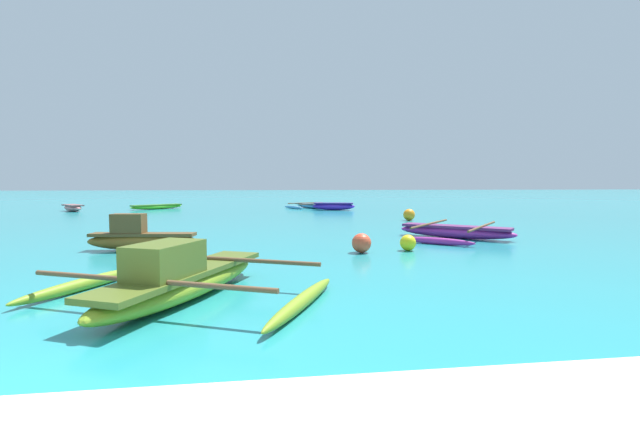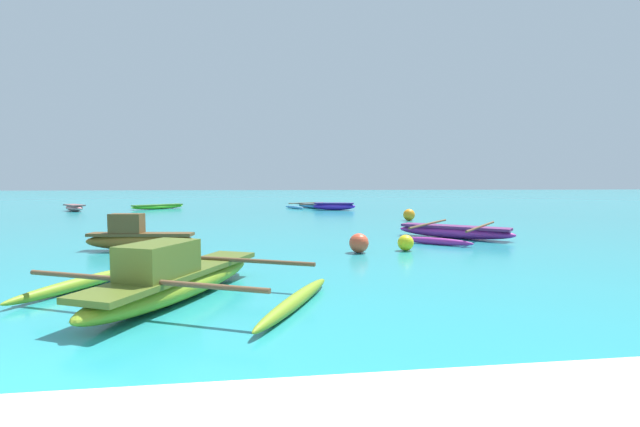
# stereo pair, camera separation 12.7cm
# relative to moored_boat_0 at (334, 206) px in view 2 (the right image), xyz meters

# --- Properties ---
(moored_boat_0) EXTENTS (2.87, 1.41, 0.49)m
(moored_boat_0) POSITION_rel_moored_boat_0_xyz_m (0.00, 0.00, 0.00)
(moored_boat_0) COLOR #4D24BB
(moored_boat_0) RESTS_ON ground_plane
(moored_boat_1) EXTENTS (2.01, 2.29, 0.42)m
(moored_boat_1) POSITION_rel_moored_boat_0_xyz_m (-16.45, 1.09, -0.04)
(moored_boat_1) COLOR #D58281
(moored_boat_1) RESTS_ON ground_plane
(moored_boat_2) EXTENTS (3.96, 4.14, 0.45)m
(moored_boat_2) POSITION_rel_moored_boat_0_xyz_m (1.39, -14.86, -0.06)
(moored_boat_2) COLOR #95288C
(moored_boat_2) RESTS_ON ground_plane
(moored_boat_3) EXTENTS (2.92, 0.85, 0.95)m
(moored_boat_3) POSITION_rel_moored_boat_0_xyz_m (-7.77, -16.14, 0.06)
(moored_boat_3) COLOR brown
(moored_boat_3) RESTS_ON ground_plane
(moored_boat_4) EXTENTS (3.89, 3.65, 0.37)m
(moored_boat_4) POSITION_rel_moored_boat_0_xyz_m (-1.17, 2.57, -0.10)
(moored_boat_4) COLOR #478CC5
(moored_boat_4) RESTS_ON ground_plane
(moored_boat_5) EXTENTS (4.67, 4.08, 0.89)m
(moored_boat_5) POSITION_rel_moored_boat_0_xyz_m (-5.84, -21.11, 0.02)
(moored_boat_5) COLOR olive
(moored_boat_5) RESTS_ON ground_plane
(moored_boat_6) EXTENTS (3.26, 3.04, 0.31)m
(moored_boat_6) POSITION_rel_moored_boat_0_xyz_m (-11.77, 2.80, -0.09)
(moored_boat_6) COLOR #5CC727
(moored_boat_6) RESTS_ON ground_plane
(mooring_buoy_0) EXTENTS (0.41, 0.41, 0.41)m
(mooring_buoy_0) POSITION_rel_moored_boat_0_xyz_m (-0.97, -17.11, -0.06)
(mooring_buoy_0) COLOR yellow
(mooring_buoy_0) RESTS_ON ground_plane
(mooring_buoy_1) EXTENTS (0.49, 0.49, 0.49)m
(mooring_buoy_1) POSITION_rel_moored_boat_0_xyz_m (-2.23, -17.27, -0.03)
(mooring_buoy_1) COLOR #E54C2D
(mooring_buoy_1) RESTS_ON ground_plane
(mooring_buoy_2) EXTENTS (0.55, 0.55, 0.55)m
(mooring_buoy_2) POSITION_rel_moored_boat_0_xyz_m (2.16, -8.40, 0.00)
(mooring_buoy_2) COLOR orange
(mooring_buoy_2) RESTS_ON ground_plane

